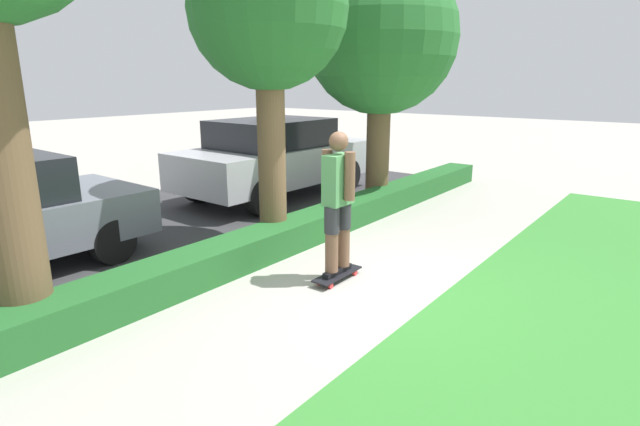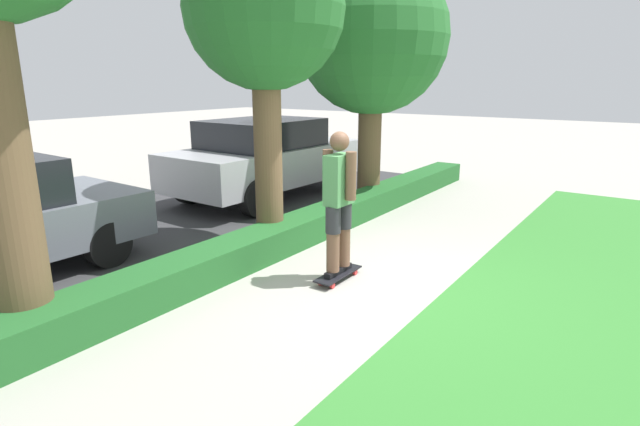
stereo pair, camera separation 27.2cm
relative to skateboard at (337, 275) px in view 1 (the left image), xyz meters
name	(u,v)px [view 1 (the left image)]	position (x,y,z in m)	size (l,w,h in m)	color
ground_plane	(360,282)	(0.13, -0.26, -0.07)	(60.00, 60.00, 0.00)	#ADA89E
grass_lawn_strip	(634,359)	(0.13, -3.26, -0.07)	(14.37, 4.00, 0.01)	#388433
street_asphalt	(160,225)	(0.13, 3.94, -0.07)	(14.37, 5.00, 0.01)	#38383A
hedge_row	(267,242)	(0.13, 1.34, 0.13)	(14.37, 0.60, 0.42)	#236028
skateboard	(337,275)	(0.00, 0.00, 0.00)	(0.79, 0.24, 0.09)	black
skater_person	(338,200)	(0.00, 0.00, 0.98)	(0.52, 0.46, 1.80)	black
tree_mid	(268,14)	(0.54, 1.60, 3.28)	(2.24, 2.24, 4.56)	brown
tree_far	(381,39)	(3.81, 1.73, 3.17)	(2.94, 2.94, 4.75)	brown
parked_car_middle	(275,157)	(3.06, 3.84, 0.80)	(4.58, 2.09, 1.68)	#B7B7BC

